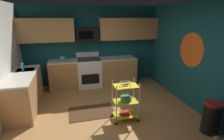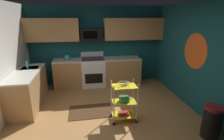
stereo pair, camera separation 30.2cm
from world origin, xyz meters
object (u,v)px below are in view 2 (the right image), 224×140
(book_stack, at_px, (124,114))
(kettle, at_px, (67,57))
(dish_soap_bottle, at_px, (27,65))
(microwave, at_px, (92,34))
(rolling_cart, at_px, (124,102))
(oven_range, at_px, (93,72))
(trash_can, at_px, (212,122))
(mixing_bowl_large, at_px, (124,99))
(fruit_bowl, at_px, (124,84))

(book_stack, distance_m, kettle, 2.72)
(book_stack, distance_m, dish_soap_bottle, 2.84)
(microwave, height_order, rolling_cart, microwave)
(book_stack, height_order, kettle, kettle)
(oven_range, relative_size, trash_can, 1.67)
(microwave, bearing_deg, dish_soap_bottle, -152.67)
(microwave, bearing_deg, book_stack, -76.78)
(rolling_cart, xyz_separation_m, mixing_bowl_large, (0.01, 0.00, 0.07))
(microwave, height_order, kettle, microwave)
(microwave, relative_size, mixing_bowl_large, 2.78)
(oven_range, bearing_deg, trash_can, -55.90)
(mixing_bowl_large, bearing_deg, dish_soap_bottle, 149.11)
(fruit_bowl, bearing_deg, microwave, 103.22)
(microwave, xyz_separation_m, dish_soap_bottle, (-1.78, -0.92, -0.68))
(rolling_cart, height_order, dish_soap_bottle, dish_soap_bottle)
(rolling_cart, relative_size, trash_can, 1.39)
(fruit_bowl, xyz_separation_m, mixing_bowl_large, (0.01, -0.00, -0.36))
(oven_range, xyz_separation_m, book_stack, (0.54, -2.21, -0.32))
(fruit_bowl, bearing_deg, oven_range, 103.82)
(book_stack, bearing_deg, trash_can, -28.90)
(rolling_cart, distance_m, trash_can, 1.74)
(microwave, height_order, dish_soap_bottle, microwave)
(dish_soap_bottle, bearing_deg, microwave, 27.33)
(microwave, height_order, fruit_bowl, microwave)
(book_stack, relative_size, trash_can, 0.34)
(oven_range, height_order, rolling_cart, oven_range)
(rolling_cart, height_order, book_stack, rolling_cart)
(book_stack, relative_size, kettle, 0.85)
(dish_soap_bottle, distance_m, trash_can, 4.50)
(trash_can, bearing_deg, dish_soap_bottle, 149.83)
(kettle, xyz_separation_m, dish_soap_bottle, (-0.97, -0.81, 0.02))
(rolling_cart, height_order, trash_can, rolling_cart)
(mixing_bowl_large, xyz_separation_m, trash_can, (1.51, -0.84, -0.19))
(oven_range, distance_m, mixing_bowl_large, 2.28)
(book_stack, distance_m, trash_can, 1.74)
(trash_can, bearing_deg, kettle, 133.37)
(rolling_cart, bearing_deg, microwave, 103.22)
(oven_range, bearing_deg, rolling_cart, -76.18)
(fruit_bowl, xyz_separation_m, trash_can, (1.52, -0.84, -0.55))
(fruit_bowl, distance_m, dish_soap_bottle, 2.71)
(mixing_bowl_large, bearing_deg, microwave, 103.44)
(book_stack, height_order, dish_soap_bottle, dish_soap_bottle)
(mixing_bowl_large, distance_m, dish_soap_bottle, 2.76)
(fruit_bowl, relative_size, trash_can, 0.41)
(dish_soap_bottle, bearing_deg, book_stack, -30.99)
(rolling_cart, xyz_separation_m, book_stack, (-0.00, 0.00, -0.30))
(oven_range, bearing_deg, microwave, 90.26)
(book_stack, bearing_deg, microwave, 103.22)
(oven_range, xyz_separation_m, fruit_bowl, (0.54, -2.21, 0.40))
(kettle, bearing_deg, fruit_bowl, -58.43)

